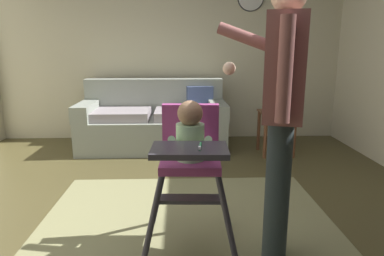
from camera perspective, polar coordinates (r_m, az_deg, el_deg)
The scene contains 8 objects.
ground at distance 2.49m, azimuth -5.23°, elevation -18.55°, with size 6.30×7.00×0.10m, color #4C4527.
wall_far at distance 4.85m, azimuth -3.75°, elevation 13.42°, with size 5.50×0.06×2.56m, color beige.
area_rug at distance 2.40m, azimuth -0.70°, elevation -18.25°, with size 2.15×2.25×0.01m, color #858359.
couch at distance 4.44m, azimuth -6.32°, elevation 1.03°, with size 1.83×0.86×0.86m.
high_chair at distance 2.09m, azimuth -0.30°, elevation -3.38°, with size 0.63×0.74×0.96m.
adult_standing at distance 1.97m, azimuth 14.54°, elevation 2.81°, with size 0.50×0.59×1.62m.
side_table at distance 4.23m, azimuth 13.84°, elevation 0.79°, with size 0.40×0.40×0.52m.
sippy_cup at distance 4.19m, azimuth 13.87°, elevation 3.33°, with size 0.07×0.07×0.10m, color #284CB7.
Camera 1 is at (0.14, -2.11, 1.25)m, focal length 32.10 mm.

